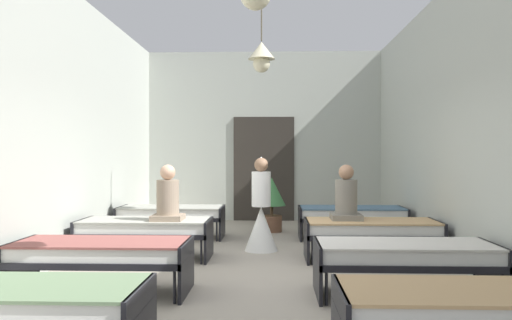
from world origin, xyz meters
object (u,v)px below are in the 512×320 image
bed_right_row_0 (474,308)px  nurse_near_aisle (261,217)px  patient_seated_primary (168,200)px  bed_left_row_2 (145,229)px  bed_right_row_1 (405,255)px  bed_left_row_3 (172,214)px  potted_plant (272,199)px  bed_left_row_1 (102,253)px  bed_right_row_3 (351,215)px  patient_seated_secondary (346,199)px  bed_left_row_0 (13,303)px  bed_right_row_2 (371,230)px

bed_right_row_0 → nurse_near_aisle: 4.76m
patient_seated_primary → bed_left_row_2: bearing=164.1°
bed_right_row_1 → bed_left_row_3: (-3.27, 3.80, 0.00)m
bed_left_row_3 → potted_plant: size_ratio=1.77×
bed_left_row_1 → patient_seated_primary: bearing=79.0°
nurse_near_aisle → patient_seated_primary: bearing=23.1°
bed_right_row_3 → potted_plant: bearing=150.6°
bed_right_row_1 → patient_seated_secondary: (-0.35, 1.97, 0.43)m
bed_left_row_0 → bed_left_row_1: 1.90m
nurse_near_aisle → bed_right_row_1: bearing=114.4°
bed_right_row_2 → bed_left_row_3: size_ratio=1.00×
bed_left_row_2 → patient_seated_secondary: size_ratio=2.37×
bed_left_row_1 → nurse_near_aisle: (1.67, 2.58, 0.09)m
bed_left_row_0 → bed_left_row_3: bearing=90.0°
bed_right_row_0 → patient_seated_secondary: size_ratio=2.37×
bed_left_row_0 → nurse_near_aisle: (1.67, 4.48, 0.09)m
bed_left_row_3 → bed_left_row_2: bearing=-90.0°
bed_left_row_0 → bed_left_row_1: (0.00, 1.90, 0.00)m
bed_right_row_1 → bed_right_row_3: 3.80m
patient_seated_secondary → bed_right_row_1: bearing=-79.9°
bed_right_row_1 → nurse_near_aisle: size_ratio=1.28×
bed_right_row_1 → nurse_near_aisle: nurse_near_aisle is taller
bed_left_row_0 → patient_seated_secondary: (2.92, 3.87, 0.43)m
bed_left_row_2 → bed_right_row_2: 3.27m
bed_left_row_0 → nurse_near_aisle: nurse_near_aisle is taller
potted_plant → bed_right_row_2: bearing=-61.9°
bed_right_row_0 → bed_left_row_1: bearing=149.9°
bed_right_row_2 → bed_left_row_0: bearing=-130.8°
patient_seated_primary → potted_plant: (1.48, 2.81, -0.22)m
bed_left_row_3 → potted_plant: 2.01m
bed_right_row_0 → bed_left_row_1: 3.79m
patient_seated_secondary → potted_plant: 2.87m
patient_seated_secondary → bed_right_row_2: bearing=-11.4°
bed_left_row_1 → bed_right_row_1: bearing=0.0°
bed_right_row_2 → patient_seated_secondary: 0.56m
nurse_near_aisle → bed_left_row_2: bearing=14.7°
bed_right_row_1 → bed_left_row_2: size_ratio=1.00×
bed_right_row_1 → bed_left_row_2: (-3.27, 1.90, 0.00)m
bed_left_row_3 → potted_plant: bearing=24.0°
bed_left_row_0 → bed_right_row_0: bearing=0.0°
nurse_near_aisle → potted_plant: bearing=-101.8°
bed_left_row_3 → bed_left_row_1: bearing=-90.0°
bed_right_row_2 → patient_seated_primary: 2.96m
bed_left_row_1 → bed_right_row_3: bearing=49.2°
bed_right_row_0 → nurse_near_aisle: (-1.60, 4.48, 0.09)m
bed_left_row_3 → patient_seated_primary: bearing=-80.1°
bed_left_row_0 → bed_left_row_3: 5.70m
bed_right_row_0 → nurse_near_aisle: size_ratio=1.28×
bed_right_row_1 → bed_left_row_2: bearing=149.9°
nurse_near_aisle → patient_seated_primary: (-1.32, -0.78, 0.34)m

